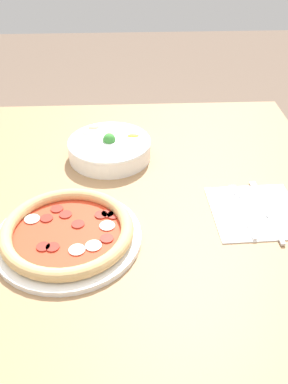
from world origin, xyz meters
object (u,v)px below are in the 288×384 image
object	(u,v)px
fork	(243,211)
knife	(268,213)
bowl	(109,147)
pizza	(68,233)

from	to	relation	value
fork	knife	distance (m)	0.05
bowl	fork	world-z (taller)	bowl
knife	pizza	bearing A→B (deg)	96.01
fork	knife	bearing A→B (deg)	-100.25
knife	fork	bearing A→B (deg)	79.75
pizza	fork	size ratio (longest dim) A/B	1.58
fork	knife	xyz separation A→B (m)	(0.05, -0.01, -0.00)
pizza	bowl	bearing A→B (deg)	76.31
bowl	pizza	bearing A→B (deg)	-103.69
fork	bowl	bearing A→B (deg)	47.83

